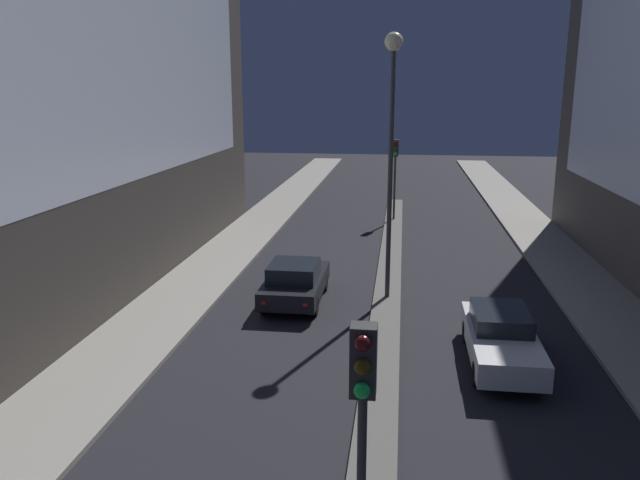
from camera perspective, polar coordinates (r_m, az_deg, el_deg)
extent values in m
cube|color=#56544F|center=(24.07, 6.28, -3.68)|extent=(0.95, 35.17, 0.13)
cube|color=#2D2D2D|center=(7.59, 3.99, -10.94)|extent=(0.32, 0.28, 0.90)
sphere|color=#4C0F0F|center=(7.31, 3.94, -9.38)|extent=(0.20, 0.20, 0.20)
sphere|color=#4C380A|center=(7.43, 3.90, -11.51)|extent=(0.20, 0.20, 0.20)
sphere|color=#1EEA4C|center=(7.56, 3.86, -13.57)|extent=(0.20, 0.20, 0.20)
cylinder|color=#383838|center=(34.73, 6.82, 4.75)|extent=(0.12, 0.12, 3.48)
cube|color=#2D2D2D|center=(34.46, 6.93, 8.35)|extent=(0.32, 0.28, 0.90)
sphere|color=#4C0F0F|center=(34.26, 6.94, 8.82)|extent=(0.20, 0.20, 0.20)
sphere|color=#4C380A|center=(34.29, 6.92, 8.32)|extent=(0.20, 0.20, 0.20)
sphere|color=#1EEA4C|center=(34.31, 6.91, 7.82)|extent=(0.20, 0.20, 0.20)
cylinder|color=#383838|center=(21.09, 6.44, 5.68)|extent=(0.16, 0.16, 8.36)
sphere|color=#F9EAB2|center=(20.94, 6.77, 17.58)|extent=(0.60, 0.60, 0.60)
cube|color=black|center=(21.66, -2.25, -4.07)|extent=(1.89, 4.21, 0.59)
cube|color=black|center=(21.20, -2.41, -2.86)|extent=(1.61, 1.90, 0.56)
cube|color=red|center=(19.82, -5.18, -5.74)|extent=(0.14, 0.04, 0.10)
cube|color=red|center=(19.58, -1.38, -5.93)|extent=(0.14, 0.04, 0.10)
cylinder|color=black|center=(23.12, -3.74, -3.69)|extent=(0.22, 0.64, 0.64)
cylinder|color=black|center=(22.86, 0.38, -3.86)|extent=(0.22, 0.64, 0.64)
cylinder|color=black|center=(20.70, -5.15, -5.83)|extent=(0.22, 0.64, 0.64)
cylinder|color=black|center=(20.41, -0.54, -6.06)|extent=(0.22, 0.64, 0.64)
cube|color=silver|center=(17.53, 16.23, -8.92)|extent=(1.71, 4.46, 0.64)
cube|color=black|center=(17.64, 16.19, -6.84)|extent=(1.46, 2.01, 0.46)
cube|color=red|center=(19.50, 13.54, -6.31)|extent=(0.14, 0.04, 0.10)
cube|color=red|center=(19.67, 17.03, -6.37)|extent=(0.14, 0.04, 0.10)
cylinder|color=black|center=(18.82, 13.29, -8.19)|extent=(0.22, 0.64, 0.64)
cylinder|color=black|center=(19.04, 17.80, -8.24)|extent=(0.22, 0.64, 0.64)
cylinder|color=black|center=(16.30, 14.22, -11.79)|extent=(0.22, 0.64, 0.64)
cylinder|color=black|center=(16.55, 19.46, -11.78)|extent=(0.22, 0.64, 0.64)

